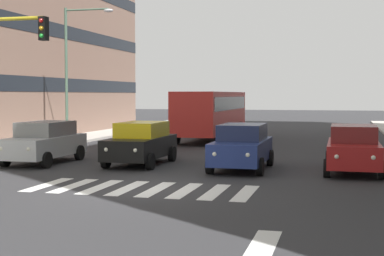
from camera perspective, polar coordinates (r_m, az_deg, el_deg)
The scene contains 9 objects.
ground_plane at distance 17.45m, azimuth -4.99°, elevation -6.03°, with size 180.00×180.00×0.00m, color #2D2D30.
crosswalk_markings at distance 17.45m, azimuth -4.99°, elevation -6.02°, with size 6.75×2.80×0.01m.
lane_arrow_0 at distance 11.18m, azimuth 7.10°, elevation -11.37°, with size 0.50×2.20×0.01m, color silver.
car_0 at distance 21.67m, azimuth 15.73°, elevation -1.95°, with size 2.02×4.44×1.72m.
car_1 at distance 21.75m, azimuth 4.98°, elevation -1.82°, with size 2.02×4.44×1.72m.
car_2 at distance 23.35m, azimuth -5.09°, elevation -1.47°, with size 2.02×4.44×1.72m.
car_3 at distance 24.48m, azimuth -14.45°, elevation -1.34°, with size 2.02×4.44×1.72m.
bus_behind_traffic at distance 35.96m, azimuth 1.97°, elevation 1.78°, with size 2.78×10.50×3.00m.
street_lamp_right at distance 33.35m, azimuth -11.68°, elevation 6.58°, with size 2.95×0.28×7.58m.
Camera 1 is at (-5.76, 16.22, 2.84)m, focal length 53.71 mm.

